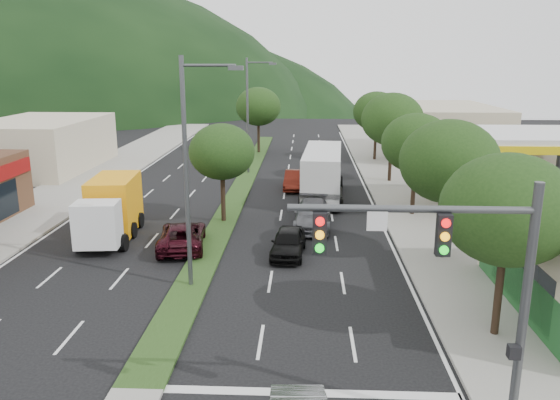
{
  "coord_description": "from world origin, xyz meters",
  "views": [
    {
      "loc": [
        5.02,
        -14.4,
        9.81
      ],
      "look_at": [
        3.71,
        13.83,
        2.54
      ],
      "focal_mm": 35.0,
      "sensor_mm": 36.0,
      "label": 1
    }
  ],
  "objects_px": {
    "tree_r_d": "(392,119)",
    "car_queue_c": "(295,180)",
    "tree_r_e": "(377,112)",
    "tree_med_far": "(258,107)",
    "streetlight_mid": "(250,110)",
    "streetlight_near": "(191,164)",
    "suv_maroon": "(182,235)",
    "car_queue_b": "(312,215)",
    "car_queue_d": "(327,196)",
    "traffic_signal": "(465,274)",
    "tree_r_b": "(449,162)",
    "motorhome": "(322,173)",
    "tree_r_a": "(507,210)",
    "car_queue_a": "(288,242)",
    "tree_r_c": "(416,143)",
    "tree_med_near": "(222,152)",
    "box_truck": "(112,210)"
  },
  "relations": [
    {
      "from": "streetlight_mid",
      "to": "car_queue_d",
      "type": "height_order",
      "value": "streetlight_mid"
    },
    {
      "from": "tree_r_d",
      "to": "car_queue_c",
      "type": "height_order",
      "value": "tree_r_d"
    },
    {
      "from": "traffic_signal",
      "to": "car_queue_d",
      "type": "relative_size",
      "value": 1.43
    },
    {
      "from": "tree_r_c",
      "to": "tree_r_d",
      "type": "xyz_separation_m",
      "value": [
        0.0,
        10.0,
        0.43
      ]
    },
    {
      "from": "tree_r_b",
      "to": "streetlight_near",
      "type": "xyz_separation_m",
      "value": [
        -11.79,
        -4.0,
        0.55
      ]
    },
    {
      "from": "motorhome",
      "to": "car_queue_b",
      "type": "bearing_deg",
      "value": -92.49
    },
    {
      "from": "car_queue_c",
      "to": "suv_maroon",
      "type": "bearing_deg",
      "value": -109.59
    },
    {
      "from": "streetlight_near",
      "to": "traffic_signal",
      "type": "bearing_deg",
      "value": -47.23
    },
    {
      "from": "tree_r_d",
      "to": "tree_r_e",
      "type": "bearing_deg",
      "value": 90.0
    },
    {
      "from": "tree_med_near",
      "to": "tree_r_a",
      "type": "bearing_deg",
      "value": -49.4
    },
    {
      "from": "tree_r_b",
      "to": "suv_maroon",
      "type": "xyz_separation_m",
      "value": [
        -13.51,
        1.11,
        -4.33
      ]
    },
    {
      "from": "tree_med_far",
      "to": "car_queue_b",
      "type": "xyz_separation_m",
      "value": [
        5.51,
        -26.73,
        -4.24
      ]
    },
    {
      "from": "tree_med_far",
      "to": "car_queue_d",
      "type": "bearing_deg",
      "value": -73.24
    },
    {
      "from": "traffic_signal",
      "to": "tree_r_b",
      "type": "relative_size",
      "value": 1.01
    },
    {
      "from": "traffic_signal",
      "to": "car_queue_b",
      "type": "bearing_deg",
      "value": 100.61
    },
    {
      "from": "traffic_signal",
      "to": "car_queue_b",
      "type": "relative_size",
      "value": 1.33
    },
    {
      "from": "tree_med_far",
      "to": "car_queue_c",
      "type": "bearing_deg",
      "value": -75.78
    },
    {
      "from": "traffic_signal",
      "to": "streetlight_near",
      "type": "distance_m",
      "value": 13.03
    },
    {
      "from": "tree_med_far",
      "to": "suv_maroon",
      "type": "bearing_deg",
      "value": -92.8
    },
    {
      "from": "tree_med_near",
      "to": "car_queue_c",
      "type": "bearing_deg",
      "value": 65.41
    },
    {
      "from": "tree_med_far",
      "to": "tree_r_e",
      "type": "bearing_deg",
      "value": -18.43
    },
    {
      "from": "tree_r_e",
      "to": "car_queue_c",
      "type": "distance_m",
      "value": 15.48
    },
    {
      "from": "traffic_signal",
      "to": "tree_r_e",
      "type": "relative_size",
      "value": 1.04
    },
    {
      "from": "car_queue_b",
      "to": "car_queue_d",
      "type": "xyz_separation_m",
      "value": [
        1.04,
        5.0,
        -0.09
      ]
    },
    {
      "from": "tree_med_far",
      "to": "car_queue_b",
      "type": "bearing_deg",
      "value": -78.36
    },
    {
      "from": "streetlight_mid",
      "to": "car_queue_c",
      "type": "height_order",
      "value": "streetlight_mid"
    },
    {
      "from": "tree_r_a",
      "to": "suv_maroon",
      "type": "bearing_deg",
      "value": 146.01
    },
    {
      "from": "streetlight_near",
      "to": "suv_maroon",
      "type": "bearing_deg",
      "value": 108.57
    },
    {
      "from": "car_queue_c",
      "to": "car_queue_b",
      "type": "bearing_deg",
      "value": -80.26
    },
    {
      "from": "tree_r_e",
      "to": "tree_med_far",
      "type": "height_order",
      "value": "tree_med_far"
    },
    {
      "from": "traffic_signal",
      "to": "tree_r_d",
      "type": "relative_size",
      "value": 0.98
    },
    {
      "from": "tree_med_near",
      "to": "streetlight_near",
      "type": "relative_size",
      "value": 0.6
    },
    {
      "from": "car_queue_a",
      "to": "suv_maroon",
      "type": "bearing_deg",
      "value": 175.52
    },
    {
      "from": "suv_maroon",
      "to": "car_queue_b",
      "type": "relative_size",
      "value": 0.96
    },
    {
      "from": "tree_r_d",
      "to": "tree_r_c",
      "type": "bearing_deg",
      "value": -90.0
    },
    {
      "from": "tree_med_near",
      "to": "car_queue_d",
      "type": "relative_size",
      "value": 1.23
    },
    {
      "from": "car_queue_d",
      "to": "motorhome",
      "type": "relative_size",
      "value": 0.52
    },
    {
      "from": "tree_r_a",
      "to": "suv_maroon",
      "type": "height_order",
      "value": "tree_r_a"
    },
    {
      "from": "car_queue_b",
      "to": "streetlight_near",
      "type": "bearing_deg",
      "value": -117.42
    },
    {
      "from": "car_queue_d",
      "to": "box_truck",
      "type": "bearing_deg",
      "value": -146.83
    },
    {
      "from": "car_queue_a",
      "to": "car_queue_b",
      "type": "xyz_separation_m",
      "value": [
        1.3,
        5.0,
        0.07
      ]
    },
    {
      "from": "tree_r_b",
      "to": "motorhome",
      "type": "bearing_deg",
      "value": 114.57
    },
    {
      "from": "car_queue_b",
      "to": "motorhome",
      "type": "height_order",
      "value": "motorhome"
    },
    {
      "from": "streetlight_mid",
      "to": "car_queue_c",
      "type": "xyz_separation_m",
      "value": [
        4.04,
        -5.73,
        -4.87
      ]
    },
    {
      "from": "tree_r_a",
      "to": "traffic_signal",
      "type": "bearing_deg",
      "value": -118.2
    },
    {
      "from": "tree_r_b",
      "to": "tree_med_far",
      "type": "bearing_deg",
      "value": 110.56
    },
    {
      "from": "tree_r_b",
      "to": "traffic_signal",
      "type": "bearing_deg",
      "value": -102.37
    },
    {
      "from": "tree_med_far",
      "to": "streetlight_mid",
      "type": "bearing_deg",
      "value": -88.93
    },
    {
      "from": "traffic_signal",
      "to": "tree_r_d",
      "type": "distance_m",
      "value": 31.68
    },
    {
      "from": "car_queue_b",
      "to": "tree_med_far",
      "type": "bearing_deg",
      "value": 103.99
    }
  ]
}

